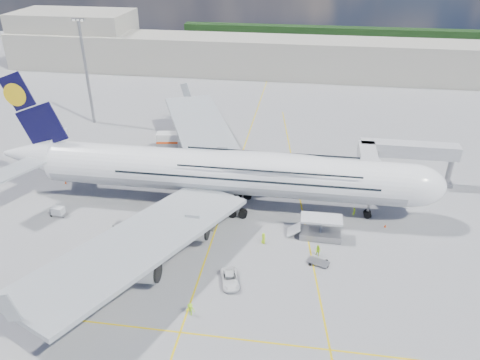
# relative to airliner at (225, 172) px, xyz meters

# --- Properties ---
(ground) EXTENTS (300.00, 300.00, 0.00)m
(ground) POSITION_rel_airliner_xyz_m (-0.26, -10.00, -6.87)
(ground) COLOR gray
(ground) RESTS_ON ground
(taxi_line_main) EXTENTS (0.25, 220.00, 0.01)m
(taxi_line_main) POSITION_rel_airliner_xyz_m (-0.26, -10.00, -6.86)
(taxi_line_main) COLOR #DDBB0B
(taxi_line_main) RESTS_ON ground
(taxi_line_cross) EXTENTS (120.00, 0.25, 0.01)m
(taxi_line_cross) POSITION_rel_airliner_xyz_m (-0.26, -30.00, -6.86)
(taxi_line_cross) COLOR #DDBB0B
(taxi_line_cross) RESTS_ON ground
(taxi_line_diag) EXTENTS (14.16, 99.06, 0.01)m
(taxi_line_diag) POSITION_rel_airliner_xyz_m (13.74, -0.00, -6.86)
(taxi_line_diag) COLOR #DDBB0B
(taxi_line_diag) RESTS_ON ground
(airliner) EXTENTS (77.26, 79.15, 23.71)m
(airliner) POSITION_rel_airliner_xyz_m (0.00, 0.00, 0.00)
(airliner) COLOR white
(airliner) RESTS_ON ground
(jet_bridge) EXTENTS (18.80, 12.10, 8.50)m
(jet_bridge) POSITION_rel_airliner_xyz_m (29.55, 10.94, -0.02)
(jet_bridge) COLOR #B7B7BC
(jet_bridge) RESTS_ON ground
(cargo_loader) EXTENTS (8.53, 3.20, 3.67)m
(cargo_loader) POSITION_rel_airliner_xyz_m (16.56, -7.11, -5.62)
(cargo_loader) COLOR silver
(cargo_loader) RESTS_ON ground
(light_mast) EXTENTS (3.00, 0.70, 25.50)m
(light_mast) POSITION_rel_airliner_xyz_m (-40.26, 35.00, 6.34)
(light_mast) COLOR gray
(light_mast) RESTS_ON ground
(terminal) EXTENTS (180.00, 16.00, 12.00)m
(terminal) POSITION_rel_airliner_xyz_m (-0.26, 85.00, -0.87)
(terminal) COLOR #B2AD9E
(terminal) RESTS_ON ground
(hangar) EXTENTS (40.00, 22.00, 18.00)m
(hangar) POSITION_rel_airliner_xyz_m (-70.26, 90.00, 2.13)
(hangar) COLOR #B2AD9E
(hangar) RESTS_ON ground
(tree_line) EXTENTS (160.00, 6.00, 8.00)m
(tree_line) POSITION_rel_airliner_xyz_m (39.74, 130.00, -2.87)
(tree_line) COLOR #193814
(tree_line) RESTS_ON ground
(dolly_row_a) EXTENTS (3.58, 2.42, 2.08)m
(dolly_row_a) POSITION_rel_airliner_xyz_m (-16.60, -23.28, -5.75)
(dolly_row_a) COLOR gray
(dolly_row_a) RESTS_ON ground
(dolly_row_b) EXTENTS (2.97, 1.70, 0.42)m
(dolly_row_b) POSITION_rel_airliner_xyz_m (-8.79, -15.25, -6.54)
(dolly_row_b) COLOR gray
(dolly_row_b) RESTS_ON ground
(dolly_row_c) EXTENTS (3.62, 2.52, 0.48)m
(dolly_row_c) POSITION_rel_airliner_xyz_m (-15.48, -9.18, -6.50)
(dolly_row_c) COLOR gray
(dolly_row_c) RESTS_ON ground
(dolly_back) EXTENTS (2.82, 1.71, 1.70)m
(dolly_back) POSITION_rel_airliner_xyz_m (-27.87, -7.45, -5.95)
(dolly_back) COLOR gray
(dolly_back) RESTS_ON ground
(dolly_nose_far) EXTENTS (3.45, 2.64, 0.45)m
(dolly_nose_far) POSITION_rel_airliner_xyz_m (16.51, -14.05, -6.52)
(dolly_nose_far) COLOR gray
(dolly_nose_far) RESTS_ON ground
(dolly_nose_near) EXTENTS (3.22, 1.88, 0.45)m
(dolly_nose_near) POSITION_rel_airliner_xyz_m (-1.93, -7.49, -6.52)
(dolly_nose_near) COLOR gray
(dolly_nose_near) RESTS_ON ground
(baggage_tug) EXTENTS (3.44, 2.39, 1.96)m
(baggage_tug) POSITION_rel_airliner_xyz_m (-7.78, -8.93, -6.00)
(baggage_tug) COLOR silver
(baggage_tug) RESTS_ON ground
(catering_truck_inner) EXTENTS (7.06, 3.39, 4.06)m
(catering_truck_inner) POSITION_rel_airliner_xyz_m (-16.05, 21.56, -4.95)
(catering_truck_inner) COLOR gray
(catering_truck_inner) RESTS_ON ground
(catering_truck_outer) EXTENTS (6.55, 2.61, 3.94)m
(catering_truck_outer) POSITION_rel_airliner_xyz_m (-10.00, 32.68, -5.04)
(catering_truck_outer) COLOR gray
(catering_truck_outer) RESTS_ON ground
(service_van) EXTENTS (3.57, 5.38, 1.37)m
(service_van) POSITION_rel_airliner_xyz_m (4.28, -20.16, -6.18)
(service_van) COLOR white
(service_van) RESTS_ON ground
(crew_nose) EXTENTS (0.68, 0.70, 1.62)m
(crew_nose) POSITION_rel_airliner_xyz_m (22.51, 0.09, -6.06)
(crew_nose) COLOR #C1FC1A
(crew_nose) RESTS_ON ground
(crew_loader) EXTENTS (1.19, 1.13, 1.93)m
(crew_loader) POSITION_rel_airliner_xyz_m (16.37, -12.11, -5.90)
(crew_loader) COLOR #B3EC18
(crew_loader) RESTS_ON ground
(crew_wing) EXTENTS (0.75, 1.17, 1.85)m
(crew_wing) POSITION_rel_airliner_xyz_m (-9.61, -7.60, -5.94)
(crew_wing) COLOR #B9FF1A
(crew_wing) RESTS_ON ground
(crew_van) EXTENTS (1.02, 1.08, 1.85)m
(crew_van) POSITION_rel_airliner_xyz_m (7.90, -10.11, -5.94)
(crew_van) COLOR #B2E217
(crew_van) RESTS_ON ground
(crew_tug) EXTENTS (1.25, 0.76, 1.88)m
(crew_tug) POSITION_rel_airliner_xyz_m (0.31, -26.93, -5.93)
(crew_tug) COLOR #92DE17
(crew_tug) RESTS_ON ground
(cone_nose) EXTENTS (0.39, 0.39, 0.50)m
(cone_nose) POSITION_rel_airliner_xyz_m (27.47, -2.62, -6.63)
(cone_nose) COLOR #F6480C
(cone_nose) RESTS_ON ground
(cone_wing_left_inner) EXTENTS (0.48, 0.48, 0.61)m
(cone_wing_left_inner) POSITION_rel_airliner_xyz_m (-4.97, 15.29, -6.57)
(cone_wing_left_inner) COLOR #F6480C
(cone_wing_left_inner) RESTS_ON ground
(cone_wing_left_outer) EXTENTS (0.49, 0.49, 0.63)m
(cone_wing_left_outer) POSITION_rel_airliner_xyz_m (-18.33, 27.02, -6.57)
(cone_wing_left_outer) COLOR #F6480C
(cone_wing_left_outer) RESTS_ON ground
(cone_wing_right_inner) EXTENTS (0.50, 0.50, 0.64)m
(cone_wing_right_inner) POSITION_rel_airliner_xyz_m (-7.58, -16.16, -6.56)
(cone_wing_right_inner) COLOR #F6480C
(cone_wing_right_inner) RESTS_ON ground
(cone_wing_right_outer) EXTENTS (0.51, 0.51, 0.64)m
(cone_wing_right_outer) POSITION_rel_airliner_xyz_m (-16.62, -31.98, -6.56)
(cone_wing_right_outer) COLOR #F6480C
(cone_wing_right_outer) RESTS_ON ground
(cone_tail) EXTENTS (0.42, 0.42, 0.54)m
(cone_tail) POSITION_rel_airliner_xyz_m (-32.13, 3.50, -6.61)
(cone_tail) COLOR #F6480C
(cone_tail) RESTS_ON ground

